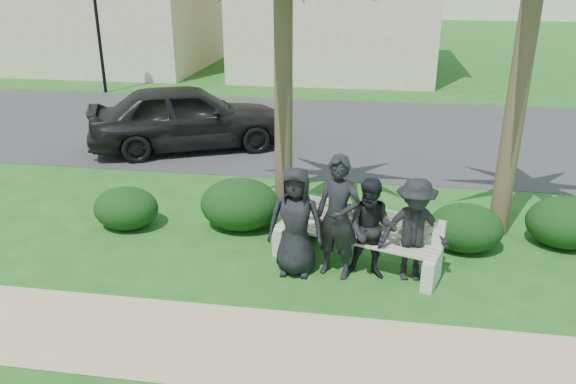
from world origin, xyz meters
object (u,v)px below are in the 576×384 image
park_bench (355,241)px  car_a (188,117)px  street_lamp (96,8)px  man_b (338,217)px  man_c (372,230)px  man_d (414,230)px  man_a (296,222)px

park_bench → car_a: car_a is taller
park_bench → street_lamp: bearing=147.9°
street_lamp → park_bench: size_ratio=1.59×
man_b → man_c: bearing=19.7°
man_c → car_a: bearing=133.4°
man_c → car_a: (-4.65, 5.72, 0.05)m
man_b → man_d: size_ratio=1.19×
park_bench → car_a: bearing=147.3°
street_lamp → man_d: (10.50, -11.85, -2.16)m
man_a → man_d: man_a is taller
park_bench → man_d: man_d is taller
park_bench → man_a: bearing=-139.7°
street_lamp → man_a: (8.81, -11.94, -2.12)m
street_lamp → man_d: 15.98m
park_bench → man_c: size_ratio=1.77×
man_a → man_c: (1.10, 0.04, -0.06)m
man_a → man_c: bearing=3.5°
man_c → man_d: (0.60, 0.04, 0.02)m
man_c → park_bench: bearing=131.9°
car_a → man_c: bearing=-164.7°
man_d → man_a: bearing=176.5°
car_a → street_lamp: bearing=16.6°
street_lamp → man_c: (9.90, -11.90, -2.18)m
street_lamp → man_b: size_ratio=2.32×
man_b → man_c: (0.49, 0.01, -0.16)m
street_lamp → car_a: size_ratio=0.89×
man_a → man_b: bearing=4.1°
park_bench → man_a: size_ratio=1.64×
car_a → park_bench: bearing=-164.6°
street_lamp → park_bench: bearing=-50.2°
man_c → car_a: 7.37m
street_lamp → park_bench: (9.66, -11.59, -2.54)m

